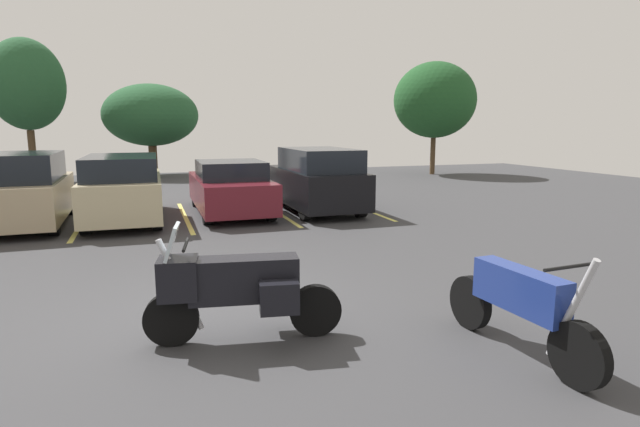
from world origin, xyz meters
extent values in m
cube|color=#38383A|center=(0.00, 0.00, -0.05)|extent=(44.00, 44.00, 0.10)
cylinder|color=black|center=(-0.65, -0.83, 0.32)|extent=(0.64, 0.22, 0.63)
cylinder|color=black|center=(1.01, -1.10, 0.32)|extent=(0.64, 0.22, 0.63)
cube|color=black|center=(0.18, -0.97, 0.75)|extent=(1.31, 0.56, 0.52)
cylinder|color=#B2B2B7|center=(-0.53, -0.85, 0.72)|extent=(0.50, 0.15, 1.10)
cylinder|color=black|center=(-0.45, -0.87, 1.19)|extent=(0.13, 0.62, 0.04)
cube|color=black|center=(-0.55, -0.85, 0.80)|extent=(0.50, 0.51, 0.46)
cube|color=#B2C1CC|center=(-0.60, -0.84, 1.23)|extent=(0.23, 0.46, 0.39)
cube|color=black|center=(0.50, -1.34, 0.62)|extent=(0.47, 0.31, 0.36)
cube|color=black|center=(0.60, -0.70, 0.62)|extent=(0.47, 0.31, 0.36)
cylinder|color=black|center=(3.02, -3.12, 0.33)|extent=(0.16, 0.67, 0.67)
cylinder|color=black|center=(2.92, -1.50, 0.33)|extent=(0.16, 0.67, 0.67)
cube|color=navy|center=(2.97, -2.31, 0.75)|extent=(0.35, 1.23, 0.47)
cylinder|color=#B2B2B7|center=(3.01, -3.00, 0.75)|extent=(0.10, 0.52, 1.14)
cylinder|color=black|center=(3.01, -2.92, 1.16)|extent=(0.62, 0.07, 0.04)
cube|color=#EAE066|center=(-2.49, 7.84, 0.00)|extent=(0.12, 5.11, 0.01)
cube|color=#EAE066|center=(0.14, 7.84, 0.00)|extent=(0.12, 5.11, 0.01)
cube|color=#EAE066|center=(2.77, 7.84, 0.00)|extent=(0.12, 5.11, 0.01)
cube|color=#EAE066|center=(5.39, 7.84, 0.00)|extent=(0.12, 5.11, 0.01)
cube|color=tan|center=(-3.70, 7.76, 0.69)|extent=(1.85, 4.31, 0.98)
cube|color=black|center=(-3.69, 7.53, 1.52)|extent=(1.68, 2.77, 0.67)
cylinder|color=black|center=(-4.48, 9.20, 0.31)|extent=(0.23, 0.62, 0.62)
cylinder|color=black|center=(-2.97, 9.23, 0.31)|extent=(0.23, 0.62, 0.62)
cylinder|color=black|center=(-2.92, 6.32, 0.31)|extent=(0.23, 0.62, 0.62)
cube|color=#C1B289|center=(-1.41, 7.75, 0.71)|extent=(1.96, 4.66, 0.97)
cube|color=black|center=(-1.41, 7.43, 1.47)|extent=(1.78, 3.13, 0.56)
cylinder|color=black|center=(-2.19, 9.34, 0.34)|extent=(0.23, 0.68, 0.67)
cylinder|color=black|center=(-0.57, 9.31, 0.34)|extent=(0.23, 0.68, 0.67)
cylinder|color=black|center=(-2.24, 6.19, 0.34)|extent=(0.23, 0.68, 0.67)
cylinder|color=black|center=(-0.63, 6.16, 0.34)|extent=(0.23, 0.68, 0.67)
cube|color=maroon|center=(1.45, 8.09, 0.62)|extent=(1.96, 4.73, 0.83)
cube|color=black|center=(1.45, 7.83, 1.28)|extent=(1.79, 2.13, 0.49)
cylinder|color=black|center=(0.62, 9.70, 0.32)|extent=(0.22, 0.65, 0.65)
cylinder|color=black|center=(2.29, 9.69, 0.32)|extent=(0.22, 0.65, 0.65)
cylinder|color=black|center=(0.60, 6.49, 0.32)|extent=(0.22, 0.65, 0.65)
cylinder|color=black|center=(2.28, 6.48, 0.32)|extent=(0.22, 0.65, 0.65)
cube|color=black|center=(3.94, 7.71, 0.72)|extent=(1.90, 4.37, 1.01)
cube|color=black|center=(3.95, 7.38, 1.55)|extent=(1.74, 2.93, 0.63)
cylinder|color=black|center=(3.13, 9.18, 0.34)|extent=(0.22, 0.68, 0.68)
cylinder|color=black|center=(4.73, 9.19, 0.34)|extent=(0.22, 0.68, 0.68)
cylinder|color=black|center=(3.15, 6.22, 0.34)|extent=(0.22, 0.68, 0.68)
cylinder|color=black|center=(4.76, 6.23, 0.34)|extent=(0.22, 0.68, 0.68)
cylinder|color=#4C3823|center=(13.35, 16.74, 0.94)|extent=(0.25, 0.25, 1.88)
ellipsoid|color=#1E4C23|center=(13.35, 16.74, 3.79)|extent=(4.16, 4.16, 3.83)
cylinder|color=#4C3823|center=(-0.43, 20.76, 0.75)|extent=(0.41, 0.41, 1.49)
ellipsoid|color=#23512D|center=(-0.43, 20.76, 3.02)|extent=(4.66, 4.66, 3.07)
cylinder|color=#4C3823|center=(-5.61, 19.49, 1.15)|extent=(0.31, 0.31, 2.31)
ellipsoid|color=#23512D|center=(-5.61, 19.49, 4.30)|extent=(3.22, 3.22, 4.00)
camera|label=1|loc=(-0.84, -6.71, 2.52)|focal=28.82mm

